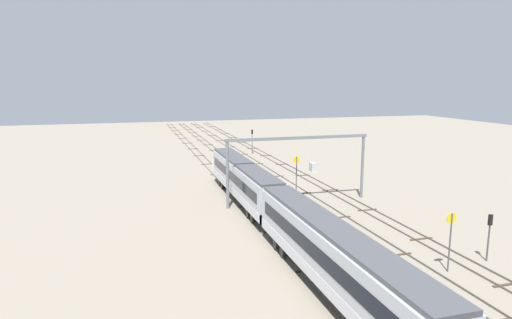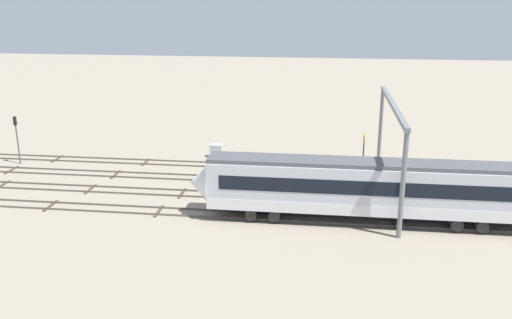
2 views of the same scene
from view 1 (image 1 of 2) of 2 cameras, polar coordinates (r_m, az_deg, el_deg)
ground_plane at (r=62.66m, az=2.41°, el=-3.40°), size 211.95×211.95×0.00m
track_near_foreground at (r=64.94m, az=7.80°, el=-2.93°), size 195.95×2.40×0.16m
track_second_near at (r=63.35m, az=4.25°, el=-3.20°), size 195.95×2.40×0.16m
track_middle at (r=62.01m, az=0.52°, el=-3.47°), size 195.95×2.40×0.16m
track_with_train at (r=60.95m, az=-3.35°, el=-3.72°), size 195.95×2.40×0.16m
overhead_gantry at (r=52.70m, az=5.57°, el=0.86°), size 0.40×18.14×8.22m
speed_sign_near_foreground at (r=55.42m, az=5.32°, el=-1.52°), size 0.14×0.93×5.41m
speed_sign_mid_trackside at (r=37.29m, az=24.14°, el=-8.87°), size 0.14×0.88×4.80m
signal_light_trackside_approach at (r=40.96m, az=28.25°, el=-8.19°), size 0.31×0.32×4.02m
signal_light_trackside_departure at (r=89.30m, az=-0.51°, el=2.82°), size 0.31×0.32×5.01m
relay_cabinet at (r=72.88m, az=7.47°, el=-0.97°), size 1.29×0.85×1.41m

